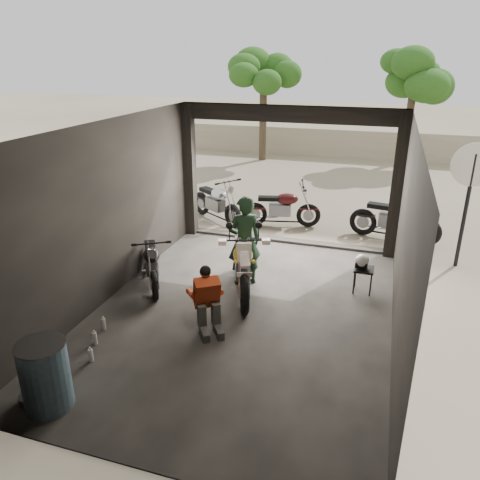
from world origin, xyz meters
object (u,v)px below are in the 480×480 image
Objects in this scene: stool at (364,272)px; helmet at (362,261)px; outside_bike_a at (216,199)px; left_bike at (152,259)px; mechanic at (208,302)px; oil_drum at (45,377)px; rider at (244,241)px; sign_post at (470,184)px; main_bike at (243,260)px; outside_bike_b at (282,205)px; outside_bike_c at (395,215)px.

helmet is at bearing 140.31° from stool.
outside_bike_a is 6.47× the size of helmet.
left_bike is 2.06m from mechanic.
helmet is at bearing 10.43° from mechanic.
left_bike is at bearing 95.56° from oil_drum.
sign_post reaches higher than rider.
main_bike is 3.97m from oil_drum.
outside_bike_b reaches higher than helmet.
oil_drum is at bearing 40.40° from rider.
mechanic is 0.40× the size of sign_post.
main_bike is 1.12× the size of rider.
stool is 0.54× the size of oil_drum.
rider is at bearing 82.45° from main_bike.
rider reaches higher than stool.
outside_bike_b is at bearing -51.87° from outside_bike_a.
outside_bike_c is 6.75× the size of helmet.
mechanic is at bearing -67.74° from left_bike.
main_bike is at bearing -162.21° from stool.
outside_bike_a is at bearing 81.57° from outside_bike_b.
outside_bike_c is at bearing -56.50° from outside_bike_a.
oil_drum is (-3.54, -4.44, -0.16)m from helmet.
oil_drum is at bearing 157.42° from outside_bike_b.
left_bike is 3.99m from helmet.
oil_drum is (0.45, -7.41, -0.15)m from outside_bike_a.
oil_drum is (-1.35, -4.08, -0.43)m from rider.
stool is 2.93m from sign_post.
helmet is (2.23, -3.10, 0.04)m from outside_bike_b.
helmet is 2.85m from sign_post.
rider is at bearing -117.71° from outside_bike_a.
left_bike is at bearing 145.08° from outside_bike_b.
outside_bike_c is 1.06× the size of rider.
mechanic is at bearing 57.41° from rider.
main_bike is 4.55m from outside_bike_c.
stool is at bearing -178.70° from outside_bike_c.
outside_bike_a reaches higher than left_bike.
outside_bike_b is (1.65, 4.04, 0.06)m from left_bike.
main_bike is 1.45m from mechanic.
stool is at bearing -2.01° from main_bike.
mechanic is at bearing 59.98° from oil_drum.
oil_drum reaches higher than stool.
rider is at bearing -12.05° from left_bike.
outside_bike_c reaches higher than left_bike.
main_bike is 2.15× the size of oil_drum.
main_bike is at bearing 70.98° from rider.
sign_post reaches higher than stool.
main_bike is at bearing 68.84° from oil_drum.
mechanic is 2.62m from oil_drum.
outside_bike_a is 0.69× the size of sign_post.
left_bike is 5.91m from outside_bike_c.
rider reaches higher than left_bike.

